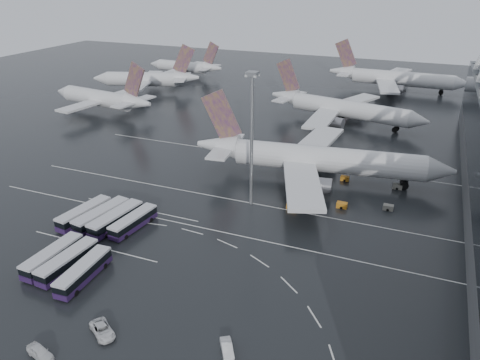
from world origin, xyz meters
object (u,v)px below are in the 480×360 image
at_px(airliner_gate_c, 394,79).
at_px(gse_cart_belly_a, 342,205).
at_px(jet_remote_mid, 148,79).
at_px(gse_cart_belly_c, 292,206).
at_px(bus_row_near_d, 133,222).
at_px(floodlight_mast, 252,124).
at_px(bus_row_near_b, 101,216).
at_px(bus_row_near_a, 84,214).
at_px(gse_cart_belly_b, 397,186).
at_px(bus_row_far_a, 53,256).
at_px(gse_cart_belly_e, 345,178).
at_px(jet_remote_west, 103,99).
at_px(bus_row_far_b, 68,261).
at_px(airliner_main, 315,159).
at_px(jet_remote_far, 186,67).
at_px(van_curve_a, 102,330).
at_px(airliner_gate_b, 341,109).
at_px(bus_row_far_c, 84,271).
at_px(gse_cart_belly_d, 388,207).
at_px(bus_row_near_c, 116,219).
at_px(van_curve_b, 40,352).
at_px(van_curve_c, 227,348).

relative_size(airliner_gate_c, gse_cart_belly_a, 25.35).
bearing_deg(jet_remote_mid, gse_cart_belly_c, 119.08).
height_order(bus_row_near_d, floodlight_mast, floodlight_mast).
bearing_deg(bus_row_near_b, bus_row_near_a, 105.65).
distance_m(gse_cart_belly_b, gse_cart_belly_c, 27.88).
bearing_deg(bus_row_far_a, gse_cart_belly_e, -34.57).
bearing_deg(jet_remote_west, bus_row_far_b, 131.79).
height_order(airliner_main, bus_row_near_d, airliner_main).
relative_size(jet_remote_far, bus_row_near_b, 2.93).
xyz_separation_m(van_curve_a, gse_cart_belly_c, (14.03, 47.67, -0.06)).
height_order(airliner_main, bus_row_near_b, airliner_main).
bearing_deg(bus_row_near_a, airliner_main, -37.16).
xyz_separation_m(airliner_gate_b, jet_remote_far, (-84.38, 46.28, -0.37)).
xyz_separation_m(jet_remote_far, gse_cart_belly_b, (107.57, -94.02, -3.89)).
bearing_deg(bus_row_far_c, jet_remote_west, 32.42).
bearing_deg(jet_remote_west, jet_remote_far, -79.63).
height_order(bus_row_near_b, gse_cart_belly_d, bus_row_near_b).
bearing_deg(airliner_gate_b, van_curve_a, -83.21).
height_order(bus_row_near_c, gse_cart_belly_d, bus_row_near_c).
bearing_deg(bus_row_far_a, airliner_main, -30.30).
distance_m(jet_remote_mid, bus_row_far_b, 131.03).
bearing_deg(bus_row_far_c, airliner_gate_b, -14.78).
relative_size(bus_row_near_c, bus_row_far_a, 1.06).
xyz_separation_m(airliner_main, gse_cart_belly_c, (-0.37, -17.09, -4.66)).
height_order(bus_row_near_c, van_curve_b, bus_row_near_c).
xyz_separation_m(airliner_gate_b, van_curve_b, (-16.15, -121.30, -4.10)).
distance_m(bus_row_near_c, gse_cart_belly_d, 57.81).
xyz_separation_m(jet_remote_mid, van_curve_b, (68.78, -134.65, -4.37)).
relative_size(bus_row_far_c, floodlight_mast, 0.43).
distance_m(airliner_main, bus_row_far_a, 63.40).
bearing_deg(bus_row_near_d, gse_cart_belly_c, -46.55).
height_order(airliner_gate_b, bus_row_near_a, airliner_gate_b).
height_order(jet_remote_west, bus_row_near_c, jet_remote_west).
distance_m(bus_row_near_b, bus_row_far_b, 16.27).
xyz_separation_m(jet_remote_far, bus_row_near_a, (49.10, -135.12, -2.76)).
relative_size(jet_remote_west, bus_row_far_a, 3.60).
xyz_separation_m(jet_remote_mid, bus_row_near_d, (60.84, -100.95, -3.51)).
bearing_deg(gse_cart_belly_b, gse_cart_belly_d, -93.88).
distance_m(van_curve_c, gse_cart_belly_a, 48.88).
height_order(bus_row_near_b, gse_cart_belly_b, bus_row_near_b).
bearing_deg(van_curve_a, van_curve_b, 175.88).
bearing_deg(jet_remote_west, airliner_gate_b, -157.41).
bearing_deg(bus_row_far_c, bus_row_near_b, 25.99).
bearing_deg(jet_remote_far, floodlight_mast, 127.50).
xyz_separation_m(airliner_gate_b, airliner_gate_c, (11.70, 54.52, 0.29)).
xyz_separation_m(airliner_main, floodlight_mast, (-9.53, -18.55, 13.13)).
bearing_deg(van_curve_c, jet_remote_far, 87.22).
bearing_deg(bus_row_far_b, van_curve_b, -146.08).
height_order(jet_remote_mid, gse_cart_belly_a, jet_remote_mid).
bearing_deg(gse_cart_belly_d, bus_row_near_d, -148.97).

